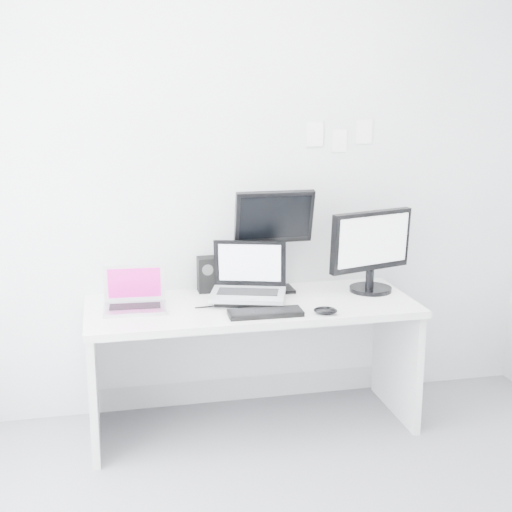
{
  "coord_description": "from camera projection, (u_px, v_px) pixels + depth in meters",
  "views": [
    {
      "loc": [
        -0.78,
        -2.43,
        1.89
      ],
      "look_at": [
        0.02,
        1.23,
        1.0
      ],
      "focal_mm": 50.2,
      "sensor_mm": 36.0,
      "label": 1
    }
  ],
  "objects": [
    {
      "name": "keyboard",
      "position": [
        265.0,
        313.0,
        3.71
      ],
      "size": [
        0.39,
        0.14,
        0.03
      ],
      "primitive_type": "cube",
      "rotation": [
        0.0,
        0.0,
        -0.02
      ],
      "color": "black",
      "rests_on": "desk"
    },
    {
      "name": "speaker",
      "position": [
        206.0,
        275.0,
        4.13
      ],
      "size": [
        0.13,
        0.13,
        0.2
      ],
      "primitive_type": "cube",
      "rotation": [
        0.0,
        0.0,
        -0.39
      ],
      "color": "black",
      "rests_on": "desk"
    },
    {
      "name": "rear_monitor",
      "position": [
        273.0,
        240.0,
        4.08
      ],
      "size": [
        0.45,
        0.17,
        0.61
      ],
      "primitive_type": "cube",
      "rotation": [
        0.0,
        0.0,
        0.01
      ],
      "color": "black",
      "rests_on": "desk"
    },
    {
      "name": "dell_laptop",
      "position": [
        248.0,
        273.0,
        3.9
      ],
      "size": [
        0.48,
        0.42,
        0.34
      ],
      "primitive_type": "cube",
      "rotation": [
        0.0,
        0.0,
        -0.3
      ],
      "color": "#9DA0A4",
      "rests_on": "desk"
    },
    {
      "name": "wall_note_2",
      "position": [
        364.0,
        132.0,
        4.2
      ],
      "size": [
        0.1,
        0.0,
        0.14
      ],
      "primitive_type": "cube",
      "color": "white",
      "rests_on": "back_wall"
    },
    {
      "name": "wall_note_1",
      "position": [
        340.0,
        141.0,
        4.18
      ],
      "size": [
        0.09,
        0.0,
        0.13
      ],
      "primitive_type": "cube",
      "color": "white",
      "rests_on": "back_wall"
    },
    {
      "name": "macbook",
      "position": [
        134.0,
        289.0,
        3.76
      ],
      "size": [
        0.34,
        0.26,
        0.25
      ],
      "primitive_type": "cube",
      "rotation": [
        0.0,
        0.0,
        -0.06
      ],
      "color": "#B3B4B9",
      "rests_on": "desk"
    },
    {
      "name": "desk",
      "position": [
        252.0,
        365.0,
        4.01
      ],
      "size": [
        1.8,
        0.7,
        0.73
      ],
      "primitive_type": "cube",
      "color": "white",
      "rests_on": "ground"
    },
    {
      "name": "wall_note_0",
      "position": [
        315.0,
        134.0,
        4.14
      ],
      "size": [
        0.1,
        0.0,
        0.14
      ],
      "primitive_type": "cube",
      "color": "white",
      "rests_on": "back_wall"
    },
    {
      "name": "mouse",
      "position": [
        325.0,
        310.0,
        3.73
      ],
      "size": [
        0.15,
        0.12,
        0.04
      ],
      "primitive_type": "ellipsoid",
      "rotation": [
        0.0,
        0.0,
        -0.42
      ],
      "color": "black",
      "rests_on": "desk"
    },
    {
      "name": "samsung_monitor",
      "position": [
        372.0,
        250.0,
        4.1
      ],
      "size": [
        0.58,
        0.39,
        0.49
      ],
      "primitive_type": "cube",
      "rotation": [
        0.0,
        0.0,
        0.3
      ],
      "color": "black",
      "rests_on": "desk"
    },
    {
      "name": "back_wall",
      "position": [
        239.0,
        183.0,
        4.12
      ],
      "size": [
        3.6,
        0.0,
        3.6
      ],
      "primitive_type": "plane",
      "rotation": [
        1.57,
        0.0,
        0.0
      ],
      "color": "silver",
      "rests_on": "ground"
    }
  ]
}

